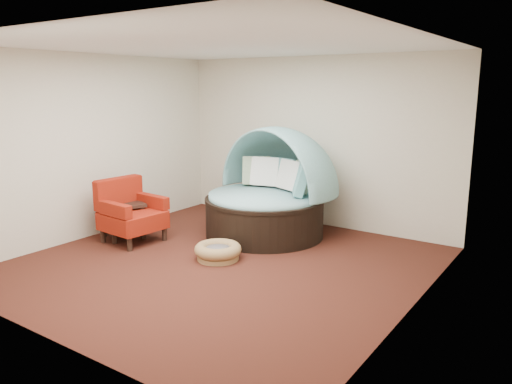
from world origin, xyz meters
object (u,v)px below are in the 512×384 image
Objects in this scene: canopy_daybed at (270,185)px; side_table at (123,215)px; pet_basket at (218,251)px; red_armchair at (130,213)px.

canopy_daybed is 3.03× the size of side_table.
side_table is at bearing -178.99° from pet_basket.
red_armchair is (-1.55, -1.49, -0.35)m from canopy_daybed.
canopy_daybed reaches higher than red_armchair.
canopy_daybed is 2.18m from red_armchair.
red_armchair is 1.27× the size of side_table.
pet_basket is 1.03× the size of side_table.
side_table is (-0.22, 0.05, -0.08)m from red_armchair.
canopy_daybed reaches higher than side_table.
canopy_daybed reaches higher than pet_basket.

